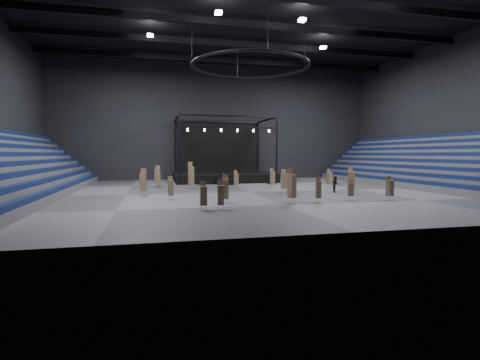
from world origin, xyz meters
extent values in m
plane|color=#4D4C4F|center=(0.00, 0.00, 0.00)|extent=(50.00, 50.00, 0.00)
cube|color=black|center=(0.00, 0.00, 18.00)|extent=(50.00, 42.00, 0.20)
cube|color=black|center=(0.00, 21.00, 9.00)|extent=(50.00, 0.20, 18.00)
cube|color=black|center=(0.00, -21.00, 9.00)|extent=(50.00, 0.20, 18.00)
cube|color=black|center=(25.00, 0.00, 9.00)|extent=(0.20, 42.00, 18.00)
cube|color=#515154|center=(-21.40, 0.00, 0.38)|extent=(7.20, 40.00, 0.75)
cube|color=#0B1734|center=(-18.12, 0.00, 0.95)|extent=(0.59, 40.00, 0.40)
cube|color=#515154|center=(-21.85, 0.00, 0.75)|extent=(6.30, 40.00, 1.50)
cube|color=#0B1734|center=(-19.02, 0.00, 1.70)|extent=(0.59, 40.00, 0.40)
cube|color=#515154|center=(-22.30, 0.00, 1.12)|extent=(5.40, 40.00, 2.25)
cube|color=#0B1734|center=(-19.91, 0.00, 2.45)|extent=(0.59, 40.00, 0.40)
cube|color=#515154|center=(-22.75, 0.00, 1.50)|extent=(4.50, 40.00, 3.00)
cube|color=#0B1734|center=(-20.82, 0.00, 3.20)|extent=(0.59, 40.00, 0.40)
cube|color=#515154|center=(-23.20, 0.00, 1.88)|extent=(3.60, 40.00, 3.75)
cube|color=#0B1734|center=(-21.71, 0.00, 3.95)|extent=(0.59, 40.00, 0.40)
cube|color=#0B1734|center=(-22.61, 0.00, 4.70)|extent=(0.59, 40.00, 0.40)
cube|color=#515154|center=(21.40, 0.00, 0.38)|extent=(7.20, 40.00, 0.75)
cube|color=#0B1734|center=(18.12, 0.00, 0.95)|extent=(0.59, 40.00, 0.40)
cube|color=#515154|center=(21.85, 0.00, 0.75)|extent=(6.30, 40.00, 1.50)
cube|color=#0B1734|center=(19.02, 0.00, 1.70)|extent=(0.59, 40.00, 0.40)
cube|color=#515154|center=(22.30, 0.00, 1.12)|extent=(5.40, 40.00, 2.25)
cube|color=#0B1734|center=(19.91, 0.00, 2.45)|extent=(0.59, 40.00, 0.40)
cube|color=#515154|center=(22.75, 0.00, 1.50)|extent=(4.50, 40.00, 3.00)
cube|color=#0B1734|center=(20.82, 0.00, 3.20)|extent=(0.59, 40.00, 0.40)
cube|color=#515154|center=(23.20, 0.00, 1.88)|extent=(3.60, 40.00, 3.75)
cube|color=#0B1734|center=(21.71, 0.00, 3.95)|extent=(0.59, 40.00, 0.40)
cube|color=#515154|center=(23.65, 0.00, 2.25)|extent=(2.70, 40.00, 4.50)
cube|color=#0B1734|center=(22.61, 0.00, 4.70)|extent=(0.59, 40.00, 0.40)
cube|color=#515154|center=(24.10, 0.00, 2.62)|extent=(1.80, 40.00, 5.25)
cube|color=#0B1734|center=(23.52, 0.00, 5.45)|extent=(0.59, 40.00, 0.40)
cube|color=#515154|center=(24.55, 0.00, 3.00)|extent=(0.90, 40.00, 6.00)
cube|color=#0B1734|center=(24.41, 0.00, 6.20)|extent=(0.59, 40.00, 0.40)
cube|color=black|center=(0.00, 15.50, 0.60)|extent=(14.00, 10.00, 1.20)
cube|color=black|center=(0.00, 20.30, 5.20)|extent=(13.30, 0.30, 8.00)
cylinder|color=black|center=(-6.60, 10.90, 5.10)|extent=(0.24, 0.24, 7.80)
cylinder|color=black|center=(-6.60, 20.10, 5.10)|extent=(0.24, 0.24, 7.80)
cylinder|color=black|center=(6.60, 10.90, 5.10)|extent=(0.24, 0.24, 7.80)
cylinder|color=black|center=(6.60, 20.10, 5.10)|extent=(0.24, 0.24, 7.80)
cube|color=black|center=(0.00, 10.90, 9.00)|extent=(13.40, 0.25, 0.25)
cube|color=black|center=(0.00, 20.10, 9.00)|extent=(13.40, 0.25, 0.25)
cube|color=black|center=(0.00, 10.90, 7.50)|extent=(13.40, 0.20, 0.20)
cylinder|color=white|center=(-5.50, 10.90, 7.10)|extent=(0.24, 0.24, 0.35)
cylinder|color=white|center=(-3.30, 10.90, 7.10)|extent=(0.24, 0.24, 0.35)
cylinder|color=white|center=(-1.10, 10.90, 7.10)|extent=(0.24, 0.24, 0.35)
cylinder|color=white|center=(1.10, 10.90, 7.10)|extent=(0.24, 0.24, 0.35)
cylinder|color=white|center=(3.30, 10.90, 7.10)|extent=(0.24, 0.24, 0.35)
cylinder|color=white|center=(5.50, 10.90, 7.10)|extent=(0.24, 0.24, 0.35)
torus|color=black|center=(0.00, 0.00, 13.00)|extent=(12.30, 12.30, 0.30)
cylinder|color=black|center=(6.00, 0.00, 15.50)|extent=(0.04, 0.04, 5.00)
cylinder|color=black|center=(0.00, 6.00, 15.50)|extent=(0.04, 0.04, 5.00)
cylinder|color=black|center=(-6.00, 0.00, 15.50)|extent=(0.04, 0.04, 5.00)
cylinder|color=black|center=(0.00, -6.00, 15.50)|extent=(0.04, 0.04, 5.00)
cube|color=black|center=(0.00, 0.00, 17.20)|extent=(49.00, 0.35, 0.70)
cube|color=black|center=(0.00, 7.00, 17.20)|extent=(49.00, 0.35, 0.70)
cube|color=black|center=(0.00, 15.00, 17.20)|extent=(49.00, 0.35, 0.70)
cube|color=white|center=(-10.00, 4.00, 16.60)|extent=(0.60, 0.60, 0.25)
cube|color=white|center=(10.00, 4.00, 16.60)|extent=(0.60, 0.60, 0.25)
cube|color=white|center=(-4.00, -4.00, 16.60)|extent=(0.60, 0.60, 0.25)
cube|color=white|center=(4.00, -4.00, 16.60)|extent=(0.60, 0.60, 0.25)
cube|color=black|center=(-1.27, 10.19, 0.43)|extent=(1.35, 0.80, 0.85)
cube|color=black|center=(0.04, 9.03, 0.41)|extent=(1.35, 0.92, 0.82)
cube|color=black|center=(5.42, 9.40, 0.35)|extent=(1.10, 0.60, 0.71)
cylinder|color=silver|center=(9.52, -10.16, 0.20)|extent=(0.03, 0.03, 0.41)
cylinder|color=silver|center=(9.52, -9.77, 0.20)|extent=(0.03, 0.03, 0.41)
cylinder|color=silver|center=(9.90, -10.16, 0.20)|extent=(0.03, 0.03, 0.41)
cylinder|color=silver|center=(9.90, -9.77, 0.20)|extent=(0.03, 0.03, 0.41)
cube|color=#A6825B|center=(9.71, -9.97, 1.08)|extent=(0.54, 0.54, 1.35)
cube|color=#A6825B|center=(9.69, -9.76, 1.70)|extent=(0.47, 0.11, 0.74)
cylinder|color=silver|center=(-9.66, 7.78, 0.23)|extent=(0.03, 0.03, 0.46)
cylinder|color=silver|center=(-9.66, 8.22, 0.23)|extent=(0.03, 0.03, 0.46)
cylinder|color=silver|center=(-9.23, 7.78, 0.23)|extent=(0.03, 0.03, 0.46)
cylinder|color=silver|center=(-9.23, 8.22, 0.23)|extent=(0.03, 0.03, 0.46)
cube|color=#A6825B|center=(-9.44, 8.00, 1.32)|extent=(0.69, 0.69, 1.73)
cube|color=#A6825B|center=(-9.37, 8.22, 2.13)|extent=(0.52, 0.23, 0.95)
cylinder|color=silver|center=(-6.71, -12.18, 0.19)|extent=(0.03, 0.03, 0.38)
cylinder|color=silver|center=(-6.71, -11.82, 0.19)|extent=(0.03, 0.03, 0.38)
cylinder|color=silver|center=(-6.35, -12.18, 0.19)|extent=(0.03, 0.03, 0.38)
cylinder|color=silver|center=(-6.35, -11.82, 0.19)|extent=(0.03, 0.03, 0.38)
cube|color=#A6825B|center=(-6.53, -12.00, 1.05)|extent=(0.46, 0.46, 1.35)
cube|color=#A6825B|center=(-6.53, -11.81, 1.67)|extent=(0.43, 0.07, 0.74)
cylinder|color=silver|center=(-4.43, -8.70, 0.18)|extent=(0.03, 0.03, 0.37)
cylinder|color=silver|center=(-4.43, -8.35, 0.18)|extent=(0.03, 0.03, 0.37)
cylinder|color=silver|center=(-4.08, -8.70, 0.18)|extent=(0.03, 0.03, 0.37)
cylinder|color=silver|center=(-4.08, -8.35, 0.18)|extent=(0.03, 0.03, 0.37)
cube|color=#A6825B|center=(-4.26, -8.52, 1.15)|extent=(0.49, 0.49, 1.56)
cube|color=#A6825B|center=(-4.23, -8.34, 1.88)|extent=(0.42, 0.11, 0.86)
cylinder|color=silver|center=(0.76, -9.83, 0.22)|extent=(0.03, 0.03, 0.44)
cylinder|color=silver|center=(0.76, -9.41, 0.22)|extent=(0.03, 0.03, 0.44)
cylinder|color=silver|center=(1.18, -9.83, 0.22)|extent=(0.03, 0.03, 0.44)
cylinder|color=silver|center=(1.18, -9.41, 0.22)|extent=(0.03, 0.03, 0.44)
cube|color=#A6825B|center=(0.97, -9.62, 1.39)|extent=(0.69, 0.69, 1.89)
cube|color=#A6825B|center=(0.89, -9.42, 2.28)|extent=(0.49, 0.25, 1.04)
cylinder|color=silver|center=(6.47, -9.04, 0.18)|extent=(0.03, 0.03, 0.35)
cylinder|color=silver|center=(6.47, -8.71, 0.18)|extent=(0.03, 0.03, 0.35)
cylinder|color=silver|center=(6.81, -9.04, 0.18)|extent=(0.03, 0.03, 0.35)
cylinder|color=silver|center=(6.81, -8.71, 0.18)|extent=(0.03, 0.03, 0.35)
cube|color=#A6825B|center=(6.64, -8.88, 0.94)|extent=(0.54, 0.54, 1.16)
cube|color=#A6825B|center=(6.70, -8.71, 1.47)|extent=(0.40, 0.18, 0.64)
cylinder|color=silver|center=(-0.69, 4.20, 0.17)|extent=(0.03, 0.03, 0.34)
cylinder|color=silver|center=(-0.69, 4.52, 0.17)|extent=(0.03, 0.03, 0.34)
cylinder|color=silver|center=(-0.36, 4.20, 0.17)|extent=(0.03, 0.03, 0.34)
cylinder|color=silver|center=(-0.36, 4.52, 0.17)|extent=(0.03, 0.03, 0.34)
cube|color=#A6825B|center=(-0.53, 4.36, 1.05)|extent=(0.49, 0.49, 1.41)
cube|color=#A6825B|center=(-0.56, 4.53, 1.70)|extent=(0.40, 0.13, 0.77)
cylinder|color=silver|center=(-9.51, 6.17, 0.18)|extent=(0.03, 0.03, 0.36)
cylinder|color=silver|center=(-9.51, 6.51, 0.18)|extent=(0.03, 0.03, 0.36)
cylinder|color=silver|center=(-9.16, 6.17, 0.18)|extent=(0.03, 0.03, 0.36)
cylinder|color=silver|center=(-9.16, 6.51, 0.18)|extent=(0.03, 0.03, 0.36)
cube|color=#A6825B|center=(-9.34, 6.34, 1.06)|extent=(0.45, 0.45, 1.38)
cube|color=#A6825B|center=(-9.34, 6.52, 1.70)|extent=(0.42, 0.07, 0.76)
cylinder|color=silver|center=(-8.63, -5.13, 0.18)|extent=(0.03, 0.03, 0.36)
cylinder|color=silver|center=(-8.63, -4.79, 0.18)|extent=(0.03, 0.03, 0.36)
cylinder|color=silver|center=(-8.29, -5.13, 0.18)|extent=(0.03, 0.03, 0.36)
cylinder|color=silver|center=(-8.29, -4.79, 0.18)|extent=(0.03, 0.03, 0.36)
cube|color=#A6825B|center=(-8.46, -4.96, 1.04)|extent=(0.48, 0.48, 1.37)
cube|color=#A6825B|center=(-8.48, -4.78, 1.67)|extent=(0.41, 0.11, 0.75)
cylinder|color=silver|center=(3.55, 3.65, 0.18)|extent=(0.03, 0.03, 0.37)
cylinder|color=silver|center=(3.55, 3.99, 0.18)|extent=(0.03, 0.03, 0.37)
cylinder|color=silver|center=(3.90, 3.65, 0.18)|extent=(0.03, 0.03, 0.37)
cylinder|color=silver|center=(3.90, 3.99, 0.18)|extent=(0.03, 0.03, 0.37)
cube|color=#A6825B|center=(3.73, 3.82, 1.15)|extent=(0.54, 0.54, 1.55)
cube|color=#A6825B|center=(3.68, 4.00, 1.87)|extent=(0.42, 0.16, 0.86)
cylinder|color=silver|center=(-11.09, -1.45, 0.23)|extent=(0.03, 0.03, 0.45)
cylinder|color=silver|center=(-11.09, -1.02, 0.23)|extent=(0.03, 0.03, 0.45)
cylinder|color=silver|center=(-10.66, -1.45, 0.23)|extent=(0.03, 0.03, 0.45)
cylinder|color=silver|center=(-10.66, -1.02, 0.23)|extent=(0.03, 0.03, 0.45)
cube|color=#A6825B|center=(-10.88, -1.24, 1.31)|extent=(0.66, 0.66, 1.72)
cube|color=#A6825B|center=(-10.82, -1.02, 2.12)|extent=(0.52, 0.19, 0.95)
cylinder|color=silver|center=(-5.97, 4.15, 0.23)|extent=(0.03, 0.03, 0.45)
cylinder|color=silver|center=(-5.97, 4.58, 0.23)|extent=(0.03, 0.03, 0.45)
cylinder|color=silver|center=(-5.54, 4.15, 0.23)|extent=(0.03, 0.03, 0.45)
cylinder|color=silver|center=(-5.54, 4.58, 0.23)|extent=(0.03, 0.03, 0.45)
cube|color=#A6825B|center=(-5.75, 4.36, 1.51)|extent=(0.68, 0.68, 2.11)
cube|color=#A6825B|center=(-5.82, 4.58, 2.51)|extent=(0.52, 0.22, 1.16)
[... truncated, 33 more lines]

